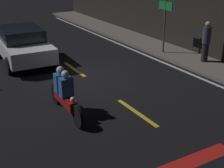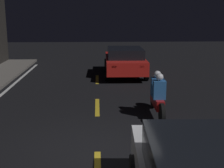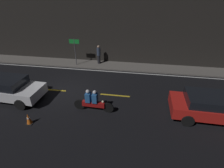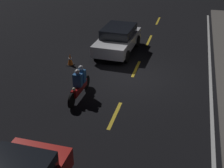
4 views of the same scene
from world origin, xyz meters
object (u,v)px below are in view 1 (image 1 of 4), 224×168
(sedan_white, at_px, (22,44))
(motorcycle, at_px, (64,93))
(shop_sign, at_px, (165,16))
(pedestrian, at_px, (206,41))

(sedan_white, xyz_separation_m, motorcycle, (5.51, -0.35, -0.15))
(sedan_white, relative_size, motorcycle, 1.77)
(sedan_white, distance_m, shop_sign, 6.46)
(motorcycle, height_order, pedestrian, pedestrian)
(sedan_white, height_order, motorcycle, sedan_white)
(motorcycle, xyz_separation_m, shop_sign, (-3.21, 6.30, 1.17))
(pedestrian, height_order, shop_sign, shop_sign)
(sedan_white, distance_m, motorcycle, 5.52)
(pedestrian, bearing_deg, motorcycle, -80.00)
(motorcycle, bearing_deg, sedan_white, 177.89)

